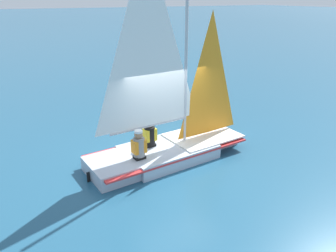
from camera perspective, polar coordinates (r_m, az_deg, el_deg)
ground_plane at (r=9.44m, az=0.00°, el=-5.53°), size 260.00×260.00×0.00m
sailboat_main at (r=9.09m, az=-0.10°, el=-1.12°), size 1.99×4.75×5.71m
sailor_helm at (r=9.17m, az=-3.19°, el=-2.12°), size 0.32×0.36×1.16m
sailor_crew at (r=8.49m, az=-5.06°, el=-4.11°), size 0.32×0.36×1.16m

